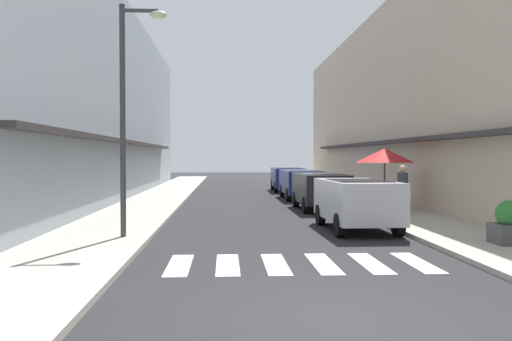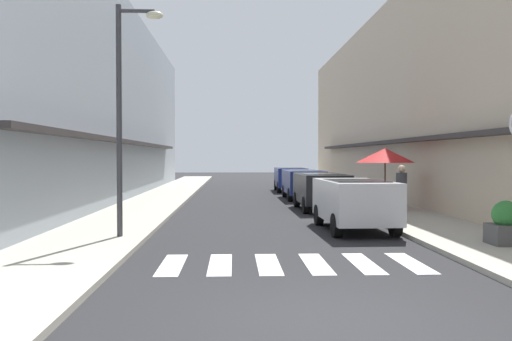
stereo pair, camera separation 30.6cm
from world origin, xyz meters
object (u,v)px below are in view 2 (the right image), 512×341
(parked_car_mid, at_px, (321,187))
(planter_corner, at_px, (506,224))
(cafe_umbrella, at_px, (385,156))
(pedestrian_walking_near, at_px, (401,192))
(parked_car_near, at_px, (354,199))
(parked_car_far, at_px, (303,181))
(street_lamp, at_px, (126,97))
(parked_car_distant, at_px, (290,176))

(parked_car_mid, xyz_separation_m, planter_corner, (2.77, -9.43, -0.33))
(parked_car_mid, bearing_deg, cafe_umbrella, -25.92)
(parked_car_mid, relative_size, pedestrian_walking_near, 2.29)
(parked_car_mid, relative_size, cafe_umbrella, 1.72)
(planter_corner, bearing_deg, parked_car_near, 129.52)
(parked_car_near, distance_m, pedestrian_walking_near, 2.15)
(parked_car_mid, relative_size, parked_car_far, 0.90)
(parked_car_near, height_order, pedestrian_walking_near, pedestrian_walking_near)
(parked_car_mid, distance_m, street_lamp, 10.28)
(parked_car_distant, bearing_deg, street_lamp, -107.59)
(street_lamp, distance_m, cafe_umbrella, 10.86)
(parked_car_mid, xyz_separation_m, street_lamp, (-6.19, -7.74, 2.73))
(parked_car_far, height_order, cafe_umbrella, cafe_umbrella)
(parked_car_distant, relative_size, pedestrian_walking_near, 2.45)
(parked_car_distant, relative_size, planter_corner, 4.25)
(parked_car_far, bearing_deg, parked_car_mid, -90.00)
(cafe_umbrella, bearing_deg, parked_car_near, -114.61)
(street_lamp, bearing_deg, parked_car_mid, 51.32)
(street_lamp, height_order, cafe_umbrella, street_lamp)
(street_lamp, height_order, planter_corner, street_lamp)
(parked_car_near, distance_m, planter_corner, 4.36)
(street_lamp, xyz_separation_m, cafe_umbrella, (8.47, 6.63, -1.48))
(parked_car_distant, bearing_deg, parked_car_mid, -90.00)
(cafe_umbrella, bearing_deg, planter_corner, -86.61)
(parked_car_near, bearing_deg, planter_corner, -50.48)
(parked_car_distant, distance_m, pedestrian_walking_near, 16.72)
(planter_corner, bearing_deg, cafe_umbrella, 93.39)
(parked_car_near, distance_m, cafe_umbrella, 5.61)
(parked_car_near, relative_size, planter_corner, 3.94)
(parked_car_far, distance_m, street_lamp, 14.97)
(parked_car_mid, height_order, parked_car_far, same)
(parked_car_distant, distance_m, cafe_umbrella, 13.16)
(parked_car_near, distance_m, street_lamp, 6.97)
(parked_car_mid, distance_m, parked_car_distant, 11.80)
(planter_corner, bearing_deg, parked_car_distant, 97.43)
(street_lamp, relative_size, pedestrian_walking_near, 3.32)
(parked_car_mid, bearing_deg, street_lamp, -128.68)
(parked_car_near, relative_size, parked_car_distant, 0.93)
(parked_car_near, height_order, parked_car_far, same)
(parked_car_mid, distance_m, planter_corner, 9.83)
(parked_car_far, xyz_separation_m, cafe_umbrella, (2.28, -6.72, 1.25))
(parked_car_mid, bearing_deg, parked_car_distant, 90.00)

